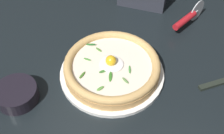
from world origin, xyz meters
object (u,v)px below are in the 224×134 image
side_bowl (17,94)px  table_knife (223,82)px  pizza (112,67)px  pizza_cutter (188,18)px

side_bowl → table_knife: size_ratio=0.65×
pizza → side_bowl: (0.20, 0.18, -0.01)m
pizza_cutter → table_knife: size_ratio=0.89×
pizza_cutter → side_bowl: bearing=53.0°
side_bowl → pizza_cutter: bearing=-127.0°
side_bowl → pizza_cutter: pizza_cutter is taller
pizza_cutter → table_knife: pizza_cutter is taller
pizza → side_bowl: pizza is taller
pizza → side_bowl: 0.27m
table_knife → pizza: bearing=16.6°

